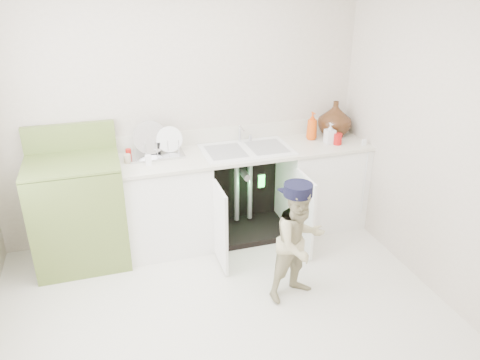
% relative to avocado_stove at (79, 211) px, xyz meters
% --- Properties ---
extents(ground, '(3.50, 3.50, 0.00)m').
position_rel_avocado_stove_xyz_m(ground, '(1.03, -1.18, -0.50)').
color(ground, beige).
rests_on(ground, ground).
extents(room_shell, '(6.00, 5.50, 1.26)m').
position_rel_avocado_stove_xyz_m(room_shell, '(1.03, -1.18, 0.75)').
color(room_shell, beige).
rests_on(room_shell, ground).
extents(counter_run, '(2.44, 1.02, 1.26)m').
position_rel_avocado_stove_xyz_m(counter_run, '(1.61, 0.03, -0.02)').
color(counter_run, white).
rests_on(counter_run, ground).
extents(avocado_stove, '(0.79, 0.65, 1.23)m').
position_rel_avocado_stove_xyz_m(avocado_stove, '(0.00, 0.00, 0.00)').
color(avocado_stove, '#5C7332').
rests_on(avocado_stove, ground).
extents(repair_worker, '(0.56, 0.99, 1.00)m').
position_rel_avocado_stove_xyz_m(repair_worker, '(1.66, -1.06, 0.00)').
color(repair_worker, tan).
rests_on(repair_worker, ground).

